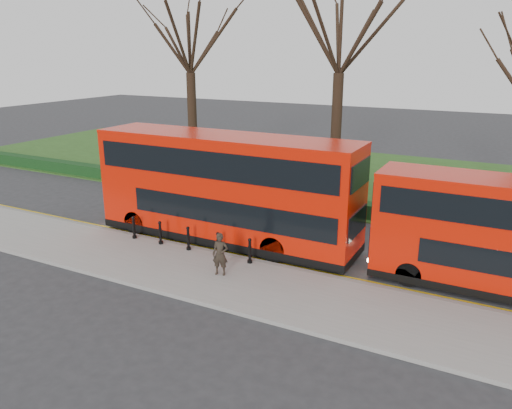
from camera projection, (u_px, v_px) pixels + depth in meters
The scene contains 12 objects.
ground at pixel (216, 245), 22.32m from camera, with size 120.00×120.00×0.00m, color #28282B.
pavement at pixel (176, 268), 19.75m from camera, with size 60.00×4.00×0.15m, color gray.
kerb at pixel (204, 251), 21.45m from camera, with size 60.00×0.25×0.16m, color slate.
grass_verge at pixel (329, 174), 35.01m from camera, with size 60.00×18.00×0.06m, color #274818.
hedge at pixel (280, 198), 27.96m from camera, with size 60.00×0.90×0.80m, color black.
yellow_line_outer at pixel (208, 250), 21.72m from camera, with size 60.00×0.10×0.01m, color yellow.
yellow_line_inner at pixel (210, 248), 21.89m from camera, with size 60.00×0.10×0.01m, color yellow.
tree_left at pixel (189, 36), 31.62m from camera, with size 8.11×8.11×12.67m.
tree_mid at pixel (341, 29), 27.12m from camera, with size 8.30×8.30×12.97m.
bollard_row at pixel (188, 239), 21.22m from camera, with size 6.11×0.15×1.00m.
bus_lead at pixel (225, 189), 22.15m from camera, with size 12.13×2.78×4.83m.
pedestrian at pixel (220, 254), 18.77m from camera, with size 0.60×0.39×1.64m, color black.
Camera 1 is at (11.23, -17.60, 8.29)m, focal length 35.00 mm.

